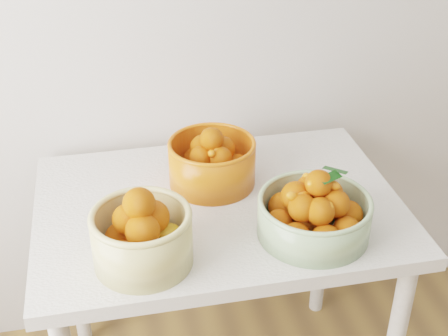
% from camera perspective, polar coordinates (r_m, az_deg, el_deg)
% --- Properties ---
extents(table, '(1.00, 0.70, 0.75)m').
position_cam_1_polar(table, '(1.78, -0.48, -5.70)').
color(table, silver).
rests_on(table, ground).
extents(bowl_cream, '(0.25, 0.25, 0.21)m').
position_cam_1_polar(bowl_cream, '(1.49, -7.47, -6.13)').
color(bowl_cream, '#CFBE78').
rests_on(bowl_cream, table).
extents(bowl_green, '(0.36, 0.36, 0.19)m').
position_cam_1_polar(bowl_green, '(1.59, 8.25, -4.07)').
color(bowl_green, '#97B585').
rests_on(bowl_green, table).
extents(bowl_orange, '(0.30, 0.30, 0.18)m').
position_cam_1_polar(bowl_orange, '(1.77, -1.09, 0.59)').
color(bowl_orange, '#DF5815').
rests_on(bowl_orange, table).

